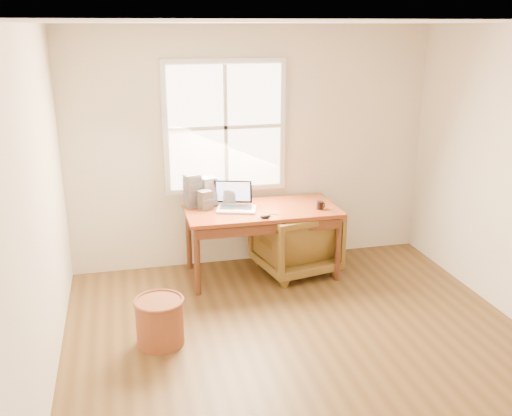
{
  "coord_description": "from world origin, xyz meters",
  "views": [
    {
      "loc": [
        -1.38,
        -3.72,
        2.59
      ],
      "look_at": [
        -0.1,
        1.65,
        0.81
      ],
      "focal_mm": 40.0,
      "sensor_mm": 36.0,
      "label": 1
    }
  ],
  "objects_px": {
    "desk": "(262,210)",
    "laptop": "(236,195)",
    "cd_stack_a": "(209,191)",
    "wicker_stool": "(160,322)",
    "coffee_mug": "(320,205)",
    "armchair": "(295,239)"
  },
  "relations": [
    {
      "from": "desk",
      "to": "laptop",
      "type": "xyz_separation_m",
      "value": [
        -0.27,
        -0.0,
        0.18
      ]
    },
    {
      "from": "armchair",
      "to": "cd_stack_a",
      "type": "distance_m",
      "value": 1.07
    },
    {
      "from": "wicker_stool",
      "to": "coffee_mug",
      "type": "xyz_separation_m",
      "value": [
        1.76,
        1.01,
        0.59
      ]
    },
    {
      "from": "desk",
      "to": "armchair",
      "type": "distance_m",
      "value": 0.52
    },
    {
      "from": "armchair",
      "to": "cd_stack_a",
      "type": "xyz_separation_m",
      "value": [
        -0.89,
        0.26,
        0.53
      ]
    },
    {
      "from": "coffee_mug",
      "to": "desk",
      "type": "bearing_deg",
      "value": -178.74
    },
    {
      "from": "laptop",
      "to": "cd_stack_a",
      "type": "bearing_deg",
      "value": 150.03
    },
    {
      "from": "cd_stack_a",
      "to": "wicker_stool",
      "type": "bearing_deg",
      "value": -114.62
    },
    {
      "from": "armchair",
      "to": "coffee_mug",
      "type": "height_order",
      "value": "coffee_mug"
    },
    {
      "from": "armchair",
      "to": "laptop",
      "type": "bearing_deg",
      "value": -11.4
    },
    {
      "from": "wicker_stool",
      "to": "armchair",
      "type": "bearing_deg",
      "value": 37.22
    },
    {
      "from": "desk",
      "to": "coffee_mug",
      "type": "bearing_deg",
      "value": -16.27
    },
    {
      "from": "desk",
      "to": "cd_stack_a",
      "type": "bearing_deg",
      "value": 153.43
    },
    {
      "from": "armchair",
      "to": "desk",
      "type": "bearing_deg",
      "value": -11.65
    },
    {
      "from": "armchair",
      "to": "wicker_stool",
      "type": "bearing_deg",
      "value": 25.57
    },
    {
      "from": "desk",
      "to": "wicker_stool",
      "type": "distance_m",
      "value": 1.75
    },
    {
      "from": "cd_stack_a",
      "to": "coffee_mug",
      "type": "bearing_deg",
      "value": -21.29
    },
    {
      "from": "desk",
      "to": "armchair",
      "type": "relative_size",
      "value": 1.99
    },
    {
      "from": "coffee_mug",
      "to": "laptop",
      "type": "bearing_deg",
      "value": -173.58
    },
    {
      "from": "laptop",
      "to": "coffee_mug",
      "type": "distance_m",
      "value": 0.88
    },
    {
      "from": "wicker_stool",
      "to": "desk",
      "type": "bearing_deg",
      "value": 45.08
    },
    {
      "from": "wicker_stool",
      "to": "laptop",
      "type": "bearing_deg",
      "value": 52.37
    }
  ]
}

